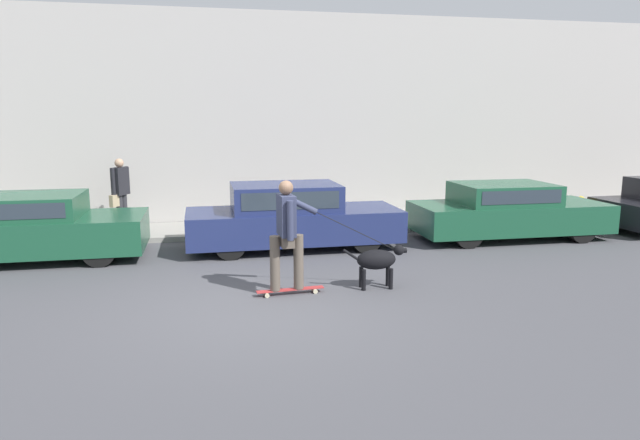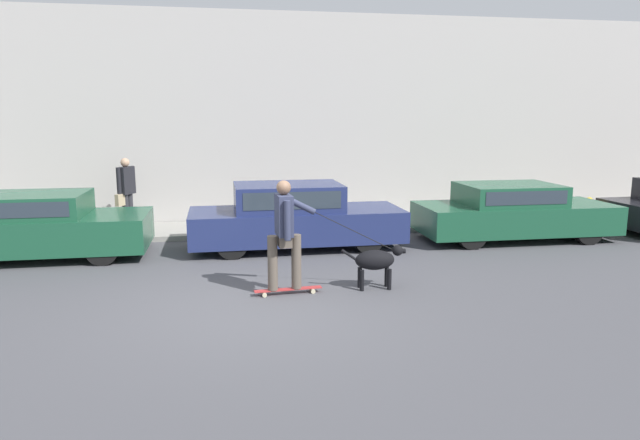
{
  "view_description": "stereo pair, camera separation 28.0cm",
  "coord_description": "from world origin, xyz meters",
  "px_view_note": "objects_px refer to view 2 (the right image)",
  "views": [
    {
      "loc": [
        -0.7,
        -7.83,
        2.74
      ],
      "look_at": [
        1.25,
        1.74,
        0.95
      ],
      "focal_mm": 32.0,
      "sensor_mm": 36.0,
      "label": 1
    },
    {
      "loc": [
        -0.43,
        -7.88,
        2.74
      ],
      "look_at": [
        1.25,
        1.74,
        0.95
      ],
      "focal_mm": 32.0,
      "sensor_mm": 36.0,
      "label": 2
    }
  ],
  "objects_px": {
    "parked_car_1": "(294,218)",
    "fire_hydrant": "(588,212)",
    "pedestrian_with_bag": "(126,191)",
    "parked_car_0": "(39,227)",
    "skateboarder": "(285,231)",
    "dog": "(376,261)",
    "parked_car_2": "(513,213)"
  },
  "relations": [
    {
      "from": "skateboarder",
      "to": "pedestrian_with_bag",
      "type": "bearing_deg",
      "value": 117.14
    },
    {
      "from": "skateboarder",
      "to": "pedestrian_with_bag",
      "type": "height_order",
      "value": "pedestrian_with_bag"
    },
    {
      "from": "parked_car_0",
      "to": "parked_car_1",
      "type": "distance_m",
      "value": 4.98
    },
    {
      "from": "pedestrian_with_bag",
      "to": "parked_car_1",
      "type": "bearing_deg",
      "value": -179.38
    },
    {
      "from": "skateboarder",
      "to": "fire_hydrant",
      "type": "bearing_deg",
      "value": 22.1
    },
    {
      "from": "parked_car_0",
      "to": "parked_car_2",
      "type": "xyz_separation_m",
      "value": [
        9.91,
        0.0,
        -0.01
      ]
    },
    {
      "from": "dog",
      "to": "fire_hydrant",
      "type": "distance_m",
      "value": 7.52
    },
    {
      "from": "parked_car_0",
      "to": "fire_hydrant",
      "type": "xyz_separation_m",
      "value": [
        12.34,
        0.82,
        -0.21
      ]
    },
    {
      "from": "skateboarder",
      "to": "fire_hydrant",
      "type": "distance_m",
      "value": 8.85
    },
    {
      "from": "pedestrian_with_bag",
      "to": "parked_car_0",
      "type": "bearing_deg",
      "value": 83.34
    },
    {
      "from": "parked_car_1",
      "to": "dog",
      "type": "bearing_deg",
      "value": -73.68
    },
    {
      "from": "dog",
      "to": "skateboarder",
      "type": "xyz_separation_m",
      "value": [
        -1.46,
        -0.05,
        0.55
      ]
    },
    {
      "from": "parked_car_0",
      "to": "parked_car_2",
      "type": "distance_m",
      "value": 9.91
    },
    {
      "from": "skateboarder",
      "to": "dog",
      "type": "bearing_deg",
      "value": -2.41
    },
    {
      "from": "skateboarder",
      "to": "parked_car_1",
      "type": "bearing_deg",
      "value": 75.76
    },
    {
      "from": "skateboarder",
      "to": "fire_hydrant",
      "type": "height_order",
      "value": "skateboarder"
    },
    {
      "from": "parked_car_0",
      "to": "parked_car_2",
      "type": "height_order",
      "value": "parked_car_0"
    },
    {
      "from": "pedestrian_with_bag",
      "to": "parked_car_2",
      "type": "bearing_deg",
      "value": -164.16
    },
    {
      "from": "parked_car_1",
      "to": "skateboarder",
      "type": "bearing_deg",
      "value": -100.27
    },
    {
      "from": "dog",
      "to": "pedestrian_with_bag",
      "type": "bearing_deg",
      "value": 134.82
    },
    {
      "from": "parked_car_2",
      "to": "skateboarder",
      "type": "bearing_deg",
      "value": -149.97
    },
    {
      "from": "parked_car_2",
      "to": "fire_hydrant",
      "type": "relative_size",
      "value": 5.52
    },
    {
      "from": "parked_car_0",
      "to": "parked_car_1",
      "type": "relative_size",
      "value": 0.91
    },
    {
      "from": "parked_car_2",
      "to": "skateboarder",
      "type": "xyz_separation_m",
      "value": [
        -5.47,
        -3.12,
        0.4
      ]
    },
    {
      "from": "parked_car_0",
      "to": "skateboarder",
      "type": "height_order",
      "value": "skateboarder"
    },
    {
      "from": "fire_hydrant",
      "to": "dog",
      "type": "bearing_deg",
      "value": -148.9
    },
    {
      "from": "parked_car_1",
      "to": "skateboarder",
      "type": "height_order",
      "value": "skateboarder"
    },
    {
      "from": "parked_car_1",
      "to": "pedestrian_with_bag",
      "type": "bearing_deg",
      "value": 151.75
    },
    {
      "from": "skateboarder",
      "to": "parked_car_2",
      "type": "bearing_deg",
      "value": 25.34
    },
    {
      "from": "parked_car_1",
      "to": "fire_hydrant",
      "type": "relative_size",
      "value": 5.64
    },
    {
      "from": "parked_car_2",
      "to": "pedestrian_with_bag",
      "type": "bearing_deg",
      "value": 167.69
    },
    {
      "from": "parked_car_2",
      "to": "fire_hydrant",
      "type": "xyz_separation_m",
      "value": [
        2.44,
        0.82,
        -0.2
      ]
    }
  ]
}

